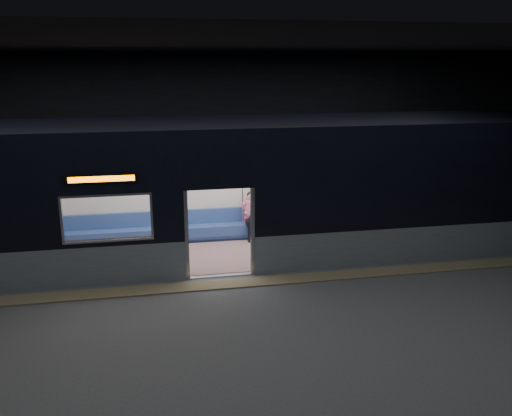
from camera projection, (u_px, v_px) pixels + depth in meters
name	position (u px, v px, depth m)	size (l,w,h in m)	color
station_floor	(227.00, 295.00, 11.34)	(24.00, 14.00, 0.01)	#47494C
station_envelope	(225.00, 119.00, 10.37)	(24.00, 14.00, 5.00)	black
tactile_strip	(224.00, 284.00, 11.86)	(22.80, 0.50, 0.03)	#8C7F59
metro_car	(212.00, 183.00, 13.26)	(18.00, 3.04, 3.35)	#8793A1
passenger	(251.00, 212.00, 14.71)	(0.37, 0.63, 1.28)	black
handbag	(254.00, 218.00, 14.56)	(0.23, 0.20, 0.12)	black
transit_map	(347.00, 180.00, 15.34)	(1.03, 0.03, 0.67)	white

